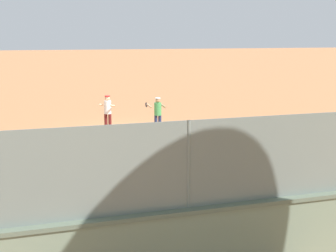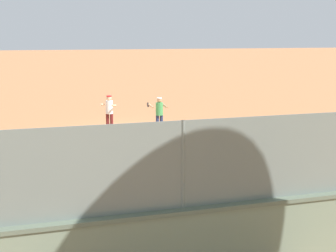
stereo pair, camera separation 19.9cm
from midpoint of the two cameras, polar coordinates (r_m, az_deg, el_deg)
ground_plane at (r=22.42m, az=-5.86°, el=-0.58°), size 260.00×260.00×0.00m
perimeter_wall at (r=9.53m, az=11.54°, el=-12.57°), size 23.84×0.61×1.41m
fence_panel_on_wall at (r=9.03m, az=11.90°, el=-3.79°), size 23.43×0.24×1.61m
player_baseline_waiting at (r=21.88m, az=-1.55°, el=1.76°), size 0.80×1.01×1.63m
player_crossing_court at (r=22.22m, az=-7.66°, el=1.92°), size 0.80×1.07×1.71m
sports_ball at (r=21.65m, az=0.35°, el=-0.63°), size 0.22×0.22×0.22m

